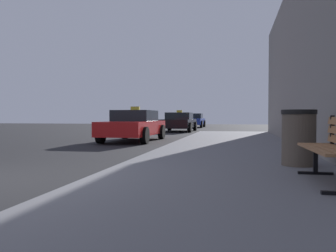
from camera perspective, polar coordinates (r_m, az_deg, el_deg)
The scene contains 6 objects.
sidewalk at distance 4.51m, azimuth 9.51°, elevation -10.59°, with size 4.00×32.00×0.15m, color slate.
bench at distance 5.01m, azimuth 25.83°, elevation -2.73°, with size 0.52×1.65×0.89m.
trash_bin at distance 6.60m, azimuth 20.64°, elevation -1.76°, with size 0.61×0.61×0.99m.
car_red at distance 14.46m, azimuth -5.59°, elevation 0.11°, with size 1.94×4.52×1.43m.
car_black at distance 23.39m, azimuth 1.81°, elevation 0.70°, with size 2.06×4.45×1.43m.
car_blue at distance 31.95m, azimuth 4.16°, elevation 0.94°, with size 2.00×4.23×1.27m.
Camera 1 is at (4.13, -4.41, 1.03)m, focal length 37.16 mm.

